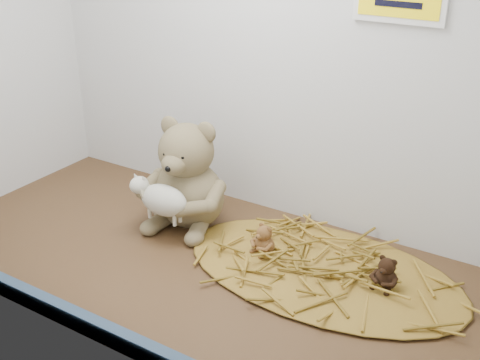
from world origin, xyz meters
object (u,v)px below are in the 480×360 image
Objects in this scene: main_teddy at (188,173)px; mini_teddy_brown at (387,271)px; toy_lamb at (164,200)px; mini_teddy_tan at (265,238)px.

main_teddy reaches higher than mini_teddy_brown.
main_teddy is 9.77cm from toy_lamb.
mini_teddy_tan is (22.57, -3.69, -8.39)cm from main_teddy.
toy_lamb is 2.25× the size of mini_teddy_tan.
toy_lamb is 49.88cm from mini_teddy_brown.
mini_teddy_tan is 0.99× the size of mini_teddy_brown.
main_teddy is 49.85cm from mini_teddy_brown.
main_teddy reaches higher than toy_lamb.
main_teddy is at bearing -174.10° from mini_teddy_brown.
mini_teddy_tan is at bearing -16.89° from main_teddy.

